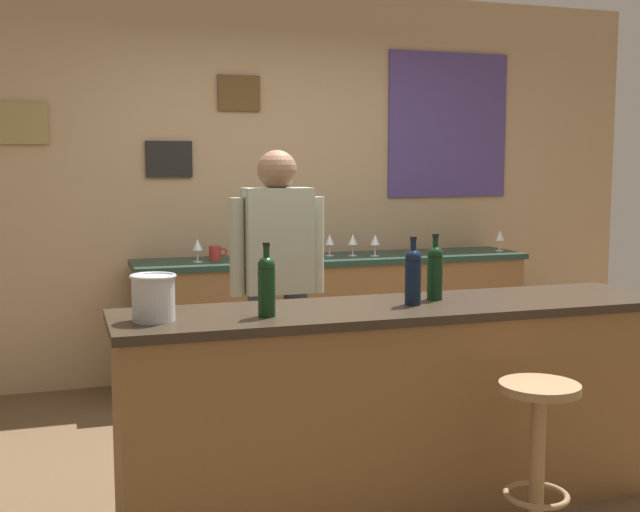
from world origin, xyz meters
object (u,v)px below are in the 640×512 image
at_px(bar_stool, 538,437).
at_px(wine_glass_b, 330,240).
at_px(ice_bucket, 153,297).
at_px(wine_glass_c, 353,240).
at_px(wine_bottle_b, 413,274).
at_px(coffee_mug, 215,253).
at_px(wine_glass_e, 500,236).
at_px(wine_bottle_a, 267,284).
at_px(wine_glass_d, 375,241).
at_px(bartender, 278,278).
at_px(wine_glass_a, 197,246).
at_px(wine_bottle_c, 435,270).

xyz_separation_m(bar_stool, wine_glass_b, (0.03, 2.66, 0.55)).
bearing_deg(ice_bucket, wine_glass_c, 52.02).
bearing_deg(bar_stool, wine_bottle_b, 118.91).
distance_m(wine_glass_c, coffee_mug, 0.98).
bearing_deg(wine_glass_e, wine_bottle_b, -129.20).
xyz_separation_m(wine_bottle_a, wine_bottle_b, (0.69, 0.07, 0.00)).
bearing_deg(ice_bucket, coffee_mug, 73.15).
relative_size(bar_stool, wine_bottle_a, 2.22).
bearing_deg(wine_glass_d, wine_bottle_b, -107.52).
relative_size(bartender, wine_bottle_b, 5.29).
distance_m(wine_bottle_a, wine_glass_a, 2.10).
xyz_separation_m(bartender, wine_bottle_b, (0.38, -0.89, 0.12)).
bearing_deg(wine_glass_a, bartender, -78.03).
relative_size(bar_stool, wine_bottle_b, 2.22).
distance_m(wine_glass_a, coffee_mug, 0.18).
distance_m(bartender, wine_glass_e, 2.33).
distance_m(wine_bottle_b, wine_glass_e, 2.61).
relative_size(wine_glass_c, wine_glass_e, 1.00).
xyz_separation_m(wine_glass_c, wine_glass_e, (1.17, -0.04, 0.00)).
bearing_deg(coffee_mug, bar_stool, -73.57).
bearing_deg(wine_glass_d, wine_glass_b, 159.94).
height_order(wine_bottle_a, wine_bottle_b, same).
distance_m(wine_bottle_b, wine_glass_c, 2.12).
relative_size(wine_glass_c, coffee_mug, 1.24).
xyz_separation_m(bar_stool, wine_bottle_c, (-0.15, 0.64, 0.60)).
height_order(wine_bottle_b, coffee_mug, wine_bottle_b).
relative_size(ice_bucket, wine_glass_b, 1.21).
bearing_deg(wine_glass_e, bar_stool, -117.70).
xyz_separation_m(wine_bottle_c, coffee_mug, (-0.64, 2.03, -0.11)).
relative_size(bartender, wine_glass_d, 10.45).
height_order(bartender, wine_bottle_b, bartender).
height_order(bar_stool, coffee_mug, coffee_mug).
height_order(wine_bottle_c, wine_glass_c, wine_bottle_c).
distance_m(ice_bucket, coffee_mug, 2.24).
xyz_separation_m(wine_bottle_c, wine_glass_e, (1.50, 1.93, -0.05)).
height_order(bartender, wine_glass_b, bartender).
bearing_deg(wine_glass_d, wine_glass_e, 1.52).
relative_size(bartender, bar_stool, 2.38).
relative_size(wine_glass_b, coffee_mug, 1.24).
distance_m(wine_bottle_b, wine_glass_d, 2.10).
height_order(wine_glass_e, coffee_mug, wine_glass_e).
height_order(wine_glass_a, wine_glass_e, same).
bearing_deg(wine_bottle_c, wine_glass_b, 85.09).
relative_size(wine_bottle_b, ice_bucket, 1.63).
xyz_separation_m(wine_glass_a, wine_glass_e, (2.28, -0.01, 0.00)).
height_order(ice_bucket, coffee_mug, ice_bucket).
distance_m(wine_glass_e, coffee_mug, 2.14).
relative_size(wine_glass_b, wine_glass_d, 1.00).
bearing_deg(wine_glass_b, bar_stool, -90.57).
relative_size(bartender, wine_glass_c, 10.45).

